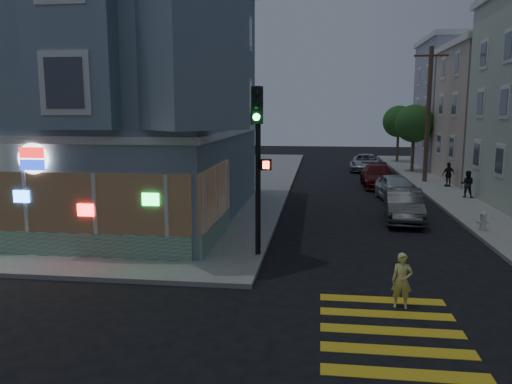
% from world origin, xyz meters
% --- Properties ---
extents(ground, '(120.00, 120.00, 0.00)m').
position_xyz_m(ground, '(0.00, 0.00, 0.00)').
color(ground, black).
rests_on(ground, ground).
extents(sidewalk_nw, '(33.00, 42.00, 0.15)m').
position_xyz_m(sidewalk_nw, '(-13.50, 23.00, 0.07)').
color(sidewalk_nw, gray).
rests_on(sidewalk_nw, ground).
extents(corner_building, '(14.60, 14.60, 11.40)m').
position_xyz_m(corner_building, '(-6.00, 10.98, 5.82)').
color(corner_building, slate).
rests_on(corner_building, sidewalk_nw).
extents(row_house_d, '(12.00, 8.60, 10.50)m').
position_xyz_m(row_house_d, '(19.50, 34.00, 5.40)').
color(row_house_d, '#9792A0').
rests_on(row_house_d, sidewalk_ne).
extents(utility_pole, '(2.20, 0.30, 9.00)m').
position_xyz_m(utility_pole, '(12.00, 24.00, 4.80)').
color(utility_pole, '#4C3826').
rests_on(utility_pole, sidewalk_ne).
extents(street_tree_near, '(3.00, 3.00, 5.30)m').
position_xyz_m(street_tree_near, '(12.20, 30.00, 3.94)').
color(street_tree_near, '#4C3826').
rests_on(street_tree_near, sidewalk_ne).
extents(street_tree_far, '(3.00, 3.00, 5.30)m').
position_xyz_m(street_tree_far, '(12.20, 38.00, 3.94)').
color(street_tree_far, '#4C3826').
rests_on(street_tree_far, sidewalk_ne).
extents(running_child, '(0.55, 0.39, 1.41)m').
position_xyz_m(running_child, '(6.93, 1.22, 0.70)').
color(running_child, '#E7E576').
rests_on(running_child, ground).
extents(pedestrian_a, '(0.88, 0.78, 1.51)m').
position_xyz_m(pedestrian_a, '(13.00, 17.59, 0.90)').
color(pedestrian_a, black).
rests_on(pedestrian_a, sidewalk_ne).
extents(pedestrian_b, '(0.98, 0.71, 1.55)m').
position_xyz_m(pedestrian_b, '(13.00, 21.71, 0.92)').
color(pedestrian_b, '#242028').
rests_on(pedestrian_b, sidewalk_ne).
extents(parked_car_a, '(2.10, 4.46, 1.48)m').
position_xyz_m(parked_car_a, '(9.01, 16.70, 0.74)').
color(parked_car_a, '#B3B7BC').
rests_on(parked_car_a, ground).
extents(parked_car_b, '(1.89, 4.52, 1.45)m').
position_xyz_m(parked_car_b, '(8.60, 11.50, 0.73)').
color(parked_car_b, '#3B3E41').
rests_on(parked_car_b, ground).
extents(parked_car_c, '(2.04, 4.98, 1.44)m').
position_xyz_m(parked_car_c, '(8.60, 21.90, 0.72)').
color(parked_car_c, '#511212').
rests_on(parked_car_c, ground).
extents(parked_car_d, '(2.97, 5.28, 1.39)m').
position_xyz_m(parked_car_d, '(8.60, 30.89, 0.70)').
color(parked_car_d, '#ADB4B9').
rests_on(parked_car_d, ground).
extents(traffic_signal, '(0.68, 0.62, 5.57)m').
position_xyz_m(traffic_signal, '(2.82, 4.86, 3.91)').
color(traffic_signal, black).
rests_on(traffic_signal, sidewalk_nw).
extents(fire_hydrant, '(0.45, 0.26, 0.77)m').
position_xyz_m(fire_hydrant, '(11.41, 9.48, 0.56)').
color(fire_hydrant, silver).
rests_on(fire_hydrant, sidewalk_ne).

